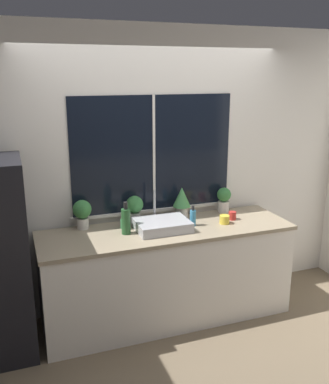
{
  "coord_description": "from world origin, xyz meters",
  "views": [
    {
      "loc": [
        -1.28,
        -3.1,
        2.26
      ],
      "look_at": [
        -0.03,
        0.34,
        1.25
      ],
      "focal_mm": 40.0,
      "sensor_mm": 36.0,
      "label": 1
    }
  ],
  "objects_px": {
    "bottle_tall": "(126,221)",
    "soap_bottle": "(193,217)",
    "potted_plant_center_left": "(135,207)",
    "potted_plant_far_right": "(224,198)",
    "sink": "(162,225)",
    "mug_red": "(232,216)",
    "potted_plant_center_right": "(182,200)",
    "potted_plant_far_left": "(82,212)",
    "mug_green": "(125,224)",
    "mug_yellow": "(224,219)"
  },
  "relations": [
    {
      "from": "potted_plant_center_left",
      "to": "bottle_tall",
      "type": "xyz_separation_m",
      "value": [
        -0.16,
        -0.26,
        -0.03
      ]
    },
    {
      "from": "sink",
      "to": "mug_red",
      "type": "relative_size",
      "value": 6.01
    },
    {
      "from": "soap_bottle",
      "to": "potted_plant_far_right",
      "type": "bearing_deg",
      "value": 30.45
    },
    {
      "from": "potted_plant_center_left",
      "to": "mug_yellow",
      "type": "height_order",
      "value": "potted_plant_center_left"
    },
    {
      "from": "sink",
      "to": "potted_plant_center_right",
      "type": "xyz_separation_m",
      "value": [
        0.3,
        0.27,
        0.13
      ]
    },
    {
      "from": "soap_bottle",
      "to": "bottle_tall",
      "type": "height_order",
      "value": "bottle_tall"
    },
    {
      "from": "potted_plant_far_left",
      "to": "mug_red",
      "type": "bearing_deg",
      "value": -9.89
    },
    {
      "from": "potted_plant_far_right",
      "to": "mug_yellow",
      "type": "height_order",
      "value": "potted_plant_far_right"
    },
    {
      "from": "potted_plant_far_right",
      "to": "potted_plant_center_right",
      "type": "bearing_deg",
      "value": 180.0
    },
    {
      "from": "bottle_tall",
      "to": "mug_red",
      "type": "bearing_deg",
      "value": 0.87
    },
    {
      "from": "potted_plant_center_right",
      "to": "sink",
      "type": "bearing_deg",
      "value": -137.85
    },
    {
      "from": "potted_plant_far_left",
      "to": "mug_green",
      "type": "xyz_separation_m",
      "value": [
        0.36,
        -0.13,
        -0.12
      ]
    },
    {
      "from": "potted_plant_center_right",
      "to": "potted_plant_far_right",
      "type": "distance_m",
      "value": 0.46
    },
    {
      "from": "potted_plant_center_left",
      "to": "mug_red",
      "type": "distance_m",
      "value": 0.95
    },
    {
      "from": "potted_plant_far_right",
      "to": "bottle_tall",
      "type": "xyz_separation_m",
      "value": [
        -1.1,
        -0.26,
        -0.02
      ]
    },
    {
      "from": "bottle_tall",
      "to": "mug_green",
      "type": "height_order",
      "value": "bottle_tall"
    },
    {
      "from": "potted_plant_center_left",
      "to": "mug_yellow",
      "type": "distance_m",
      "value": 0.85
    },
    {
      "from": "mug_red",
      "to": "potted_plant_far_left",
      "type": "bearing_deg",
      "value": 170.11
    },
    {
      "from": "potted_plant_center_right",
      "to": "potted_plant_far_right",
      "type": "relative_size",
      "value": 1.18
    },
    {
      "from": "potted_plant_far_left",
      "to": "soap_bottle",
      "type": "bearing_deg",
      "value": -15.55
    },
    {
      "from": "mug_yellow",
      "to": "mug_red",
      "type": "height_order",
      "value": "mug_yellow"
    },
    {
      "from": "soap_bottle",
      "to": "mug_green",
      "type": "distance_m",
      "value": 0.63
    },
    {
      "from": "potted_plant_far_right",
      "to": "soap_bottle",
      "type": "relative_size",
      "value": 1.34
    },
    {
      "from": "sink",
      "to": "potted_plant_center_left",
      "type": "distance_m",
      "value": 0.34
    },
    {
      "from": "potted_plant_center_right",
      "to": "mug_red",
      "type": "bearing_deg",
      "value": -29.59
    },
    {
      "from": "potted_plant_center_right",
      "to": "mug_green",
      "type": "distance_m",
      "value": 0.64
    },
    {
      "from": "potted_plant_far_left",
      "to": "mug_yellow",
      "type": "relative_size",
      "value": 2.88
    },
    {
      "from": "potted_plant_center_left",
      "to": "potted_plant_far_right",
      "type": "bearing_deg",
      "value": 0.0
    },
    {
      "from": "potted_plant_far_right",
      "to": "mug_red",
      "type": "relative_size",
      "value": 3.22
    },
    {
      "from": "potted_plant_center_right",
      "to": "bottle_tall",
      "type": "distance_m",
      "value": 0.69
    },
    {
      "from": "sink",
      "to": "mug_yellow",
      "type": "xyz_separation_m",
      "value": [
        0.61,
        -0.05,
        -0.01
      ]
    },
    {
      "from": "potted_plant_center_left",
      "to": "soap_bottle",
      "type": "height_order",
      "value": "potted_plant_center_left"
    },
    {
      "from": "potted_plant_center_left",
      "to": "potted_plant_center_right",
      "type": "bearing_deg",
      "value": 0.0
    },
    {
      "from": "sink",
      "to": "soap_bottle",
      "type": "bearing_deg",
      "value": 0.71
    },
    {
      "from": "sink",
      "to": "mug_green",
      "type": "bearing_deg",
      "value": 154.53
    },
    {
      "from": "potted_plant_far_left",
      "to": "soap_bottle",
      "type": "xyz_separation_m",
      "value": [
        0.97,
        -0.27,
        -0.08
      ]
    },
    {
      "from": "mug_green",
      "to": "potted_plant_center_right",
      "type": "bearing_deg",
      "value": 11.95
    },
    {
      "from": "sink",
      "to": "bottle_tall",
      "type": "relative_size",
      "value": 1.63
    },
    {
      "from": "potted_plant_center_left",
      "to": "bottle_tall",
      "type": "height_order",
      "value": "bottle_tall"
    },
    {
      "from": "potted_plant_far_left",
      "to": "potted_plant_far_right",
      "type": "relative_size",
      "value": 1.06
    },
    {
      "from": "bottle_tall",
      "to": "soap_bottle",
      "type": "bearing_deg",
      "value": -0.93
    },
    {
      "from": "sink",
      "to": "mug_yellow",
      "type": "height_order",
      "value": "sink"
    },
    {
      "from": "soap_bottle",
      "to": "potted_plant_far_left",
      "type": "bearing_deg",
      "value": 164.45
    },
    {
      "from": "potted_plant_center_right",
      "to": "soap_bottle",
      "type": "height_order",
      "value": "potted_plant_center_right"
    },
    {
      "from": "mug_yellow",
      "to": "sink",
      "type": "bearing_deg",
      "value": 175.61
    },
    {
      "from": "potted_plant_center_left",
      "to": "mug_red",
      "type": "bearing_deg",
      "value": -15.05
    },
    {
      "from": "potted_plant_far_left",
      "to": "potted_plant_center_right",
      "type": "distance_m",
      "value": 0.97
    },
    {
      "from": "potted_plant_far_right",
      "to": "mug_red",
      "type": "distance_m",
      "value": 0.27
    },
    {
      "from": "soap_bottle",
      "to": "potted_plant_center_right",
      "type": "bearing_deg",
      "value": 90.33
    },
    {
      "from": "bottle_tall",
      "to": "mug_yellow",
      "type": "height_order",
      "value": "bottle_tall"
    }
  ]
}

